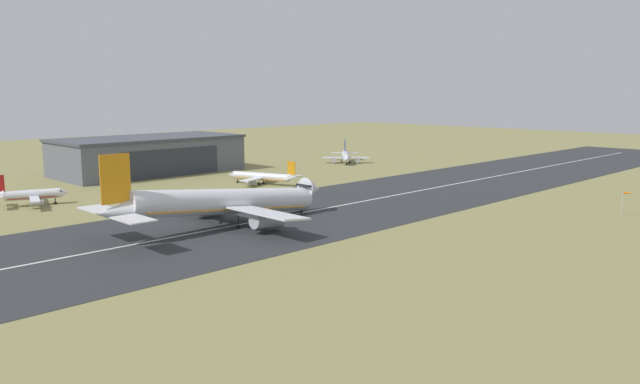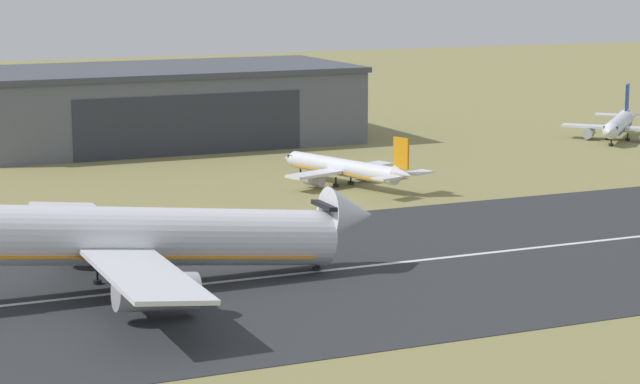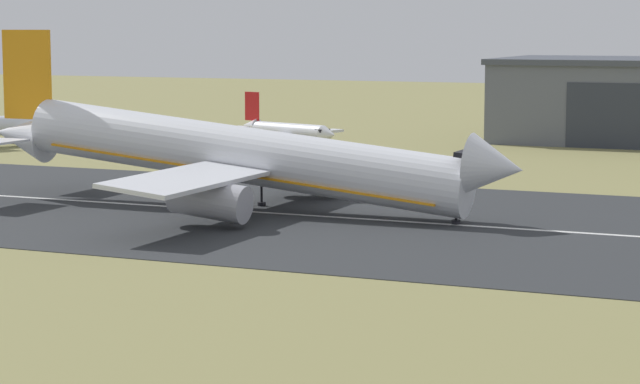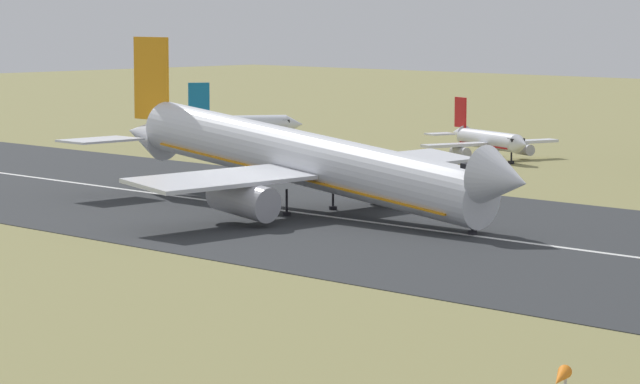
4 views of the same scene
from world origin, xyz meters
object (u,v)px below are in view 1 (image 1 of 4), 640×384
at_px(airplane_parked_east, 262,177).
at_px(airplane_parked_far_east, 346,157).
at_px(airplane_parked_west, 31,195).
at_px(windsock_pole, 628,194).
at_px(airplane_landing, 226,202).

distance_m(airplane_parked_east, airplane_parked_far_east, 66.77).
bearing_deg(airplane_parked_west, windsock_pole, -50.58).
xyz_separation_m(airplane_parked_far_east, windsock_pole, (-35.08, -122.44, 2.63)).
bearing_deg(airplane_parked_far_east, airplane_parked_west, -176.43).
height_order(airplane_parked_east, airplane_parked_far_east, airplane_parked_far_east).
xyz_separation_m(airplane_parked_east, airplane_parked_far_east, (63.14, 21.73, 0.18)).
bearing_deg(airplane_landing, windsock_pole, -38.32).
height_order(airplane_parked_west, windsock_pole, airplane_parked_west).
relative_size(airplane_landing, airplane_parked_east, 2.30).
relative_size(airplane_parked_west, airplane_parked_east, 0.82).
height_order(airplane_parked_east, windsock_pole, airplane_parked_east).
bearing_deg(airplane_parked_west, airplane_landing, -70.07).
xyz_separation_m(airplane_landing, airplane_parked_east, (45.62, 42.49, -2.88)).
relative_size(airplane_parked_east, windsock_pole, 4.31).
bearing_deg(airplane_parked_east, airplane_landing, -137.03).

